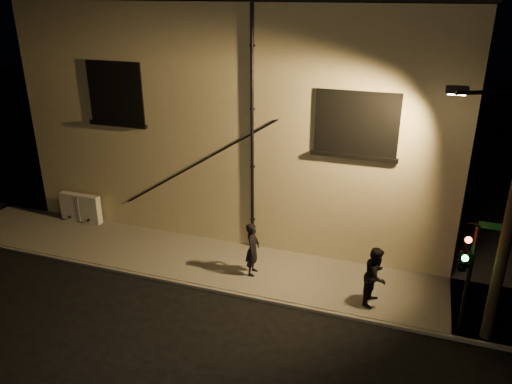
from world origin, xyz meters
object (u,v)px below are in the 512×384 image
at_px(utility_cabinet, 81,208).
at_px(pedestrian_b, 376,276).
at_px(streetlamp_pole, 507,213).
at_px(pedestrian_a, 253,249).
at_px(traffic_signal, 464,259).

bearing_deg(utility_cabinet, pedestrian_b, -9.02).
distance_m(pedestrian_b, streetlamp_pole, 4.08).
bearing_deg(pedestrian_a, streetlamp_pole, -100.91).
bearing_deg(pedestrian_b, traffic_signal, -92.90).
height_order(pedestrian_a, streetlamp_pole, streetlamp_pole).
xyz_separation_m(utility_cabinet, streetlamp_pole, (14.80, -2.45, 3.07)).
bearing_deg(traffic_signal, pedestrian_b, 164.79).
xyz_separation_m(utility_cabinet, traffic_signal, (14.03, -2.48, 1.64)).
bearing_deg(pedestrian_b, pedestrian_a, 97.15).
xyz_separation_m(pedestrian_a, traffic_signal, (6.17, -0.96, 1.31)).
bearing_deg(utility_cabinet, traffic_signal, -10.01).
bearing_deg(traffic_signal, pedestrian_a, 171.17).
distance_m(utility_cabinet, pedestrian_a, 8.01).
relative_size(pedestrian_a, pedestrian_b, 0.99).
height_order(utility_cabinet, pedestrian_a, pedestrian_a).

